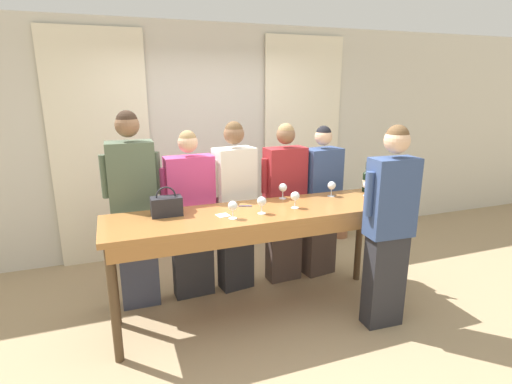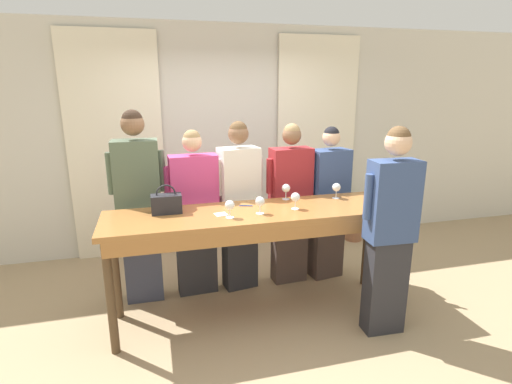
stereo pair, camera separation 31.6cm
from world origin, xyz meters
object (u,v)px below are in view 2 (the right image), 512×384
Objects in this scene: guest_pink_top at (195,213)px; wine_glass_front_mid at (286,189)px; wine_glass_center_left at (230,206)px; guest_olive_jacket at (139,207)px; wine_bottle at (374,183)px; guest_navy_coat at (328,203)px; tasting_bar at (259,224)px; handbag at (166,203)px; wine_glass_front_left at (374,188)px; wine_glass_front_right at (295,198)px; wine_glass_center_right at (336,188)px; guest_striped_shirt at (290,203)px; host_pouring at (390,230)px; guest_cream_sweater at (239,205)px; wine_glass_center_mid at (260,202)px; potted_plant at (355,216)px.

wine_glass_front_mid is at bearing -18.83° from guest_pink_top.
guest_olive_jacket is (-0.74, 0.69, -0.16)m from wine_glass_center_left.
guest_navy_coat reaches higher than wine_bottle.
handbag is at bearing 168.42° from tasting_bar.
wine_glass_front_left and wine_glass_front_right have the same top height.
guest_pink_top is 1.00× the size of guest_navy_coat.
wine_bottle is at bearing 59.04° from wine_glass_front_left.
guest_striped_shirt is (-0.33, 0.38, -0.24)m from wine_glass_center_right.
host_pouring is at bearing -110.41° from wine_bottle.
guest_cream_sweater is at bearing 0.00° from guest_pink_top.
wine_glass_front_right is 0.67m from guest_striped_shirt.
guest_cream_sweater is (-0.05, 0.59, -0.00)m from tasting_bar.
host_pouring reaches higher than wine_glass_center_right.
handbag is (-0.78, 0.16, 0.20)m from tasting_bar.
handbag reaches higher than wine_glass_front_mid.
wine_glass_center_mid is at bearing -171.71° from wine_glass_front_right.
guest_navy_coat is at bearing -133.08° from potted_plant.
wine_bottle is at bearing 5.68° from wine_glass_center_right.
wine_glass_center_left is 0.09× the size of guest_striped_shirt.
wine_glass_front_right is at bearing -135.00° from guest_navy_coat.
tasting_bar is at bearing -166.11° from wine_glass_center_right.
guest_cream_sweater is (-0.88, 0.38, -0.22)m from wine_glass_center_right.
guest_striped_shirt is 0.43m from guest_navy_coat.
host_pouring is at bearing -107.59° from wine_glass_front_left.
guest_striped_shirt is at bearing 18.49° from handbag.
wine_glass_center_left is 0.76m from guest_cream_sweater.
wine_glass_front_right is 0.09× the size of guest_cream_sweater.
wine_glass_front_mid is (0.35, 0.30, 0.22)m from tasting_bar.
guest_striped_shirt reaches higher than wine_glass_front_right.
wine_glass_center_right is 0.09× the size of guest_navy_coat.
guest_navy_coat is at bearing 0.00° from guest_striped_shirt.
wine_glass_center_left is 1.03m from guest_olive_jacket.
guest_navy_coat reaches higher than potted_plant.
wine_glass_front_left reaches higher than potted_plant.
wine_glass_front_mid is at bearing -140.28° from potted_plant.
wine_glass_center_left is 2.69m from potted_plant.
wine_glass_center_mid reaches higher than tasting_bar.
guest_striped_shirt is at bearing -0.00° from guest_olive_jacket.
host_pouring reaches higher than wine_glass_front_left.
guest_navy_coat is (0.60, 0.60, -0.27)m from wine_glass_front_right.
guest_pink_top reaches higher than handbag.
wine_bottle is 2.05× the size of wine_glass_front_mid.
wine_bottle is 1.37m from guest_cream_sweater.
guest_cream_sweater is at bearing -154.00° from potted_plant.
host_pouring is at bearing -23.81° from wine_glass_center_mid.
guest_cream_sweater is at bearing 144.01° from wine_glass_front_mid.
host_pouring is at bearing -51.72° from wine_glass_front_mid.
wine_glass_front_mid and wine_glass_center_mid have the same top height.
guest_olive_jacket is at bearing 155.93° from wine_glass_front_right.
wine_glass_center_left is (-0.28, -0.11, 0.22)m from tasting_bar.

